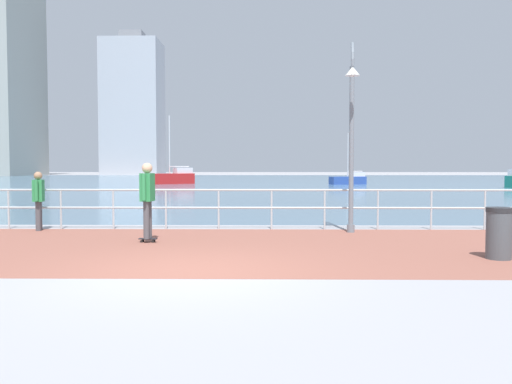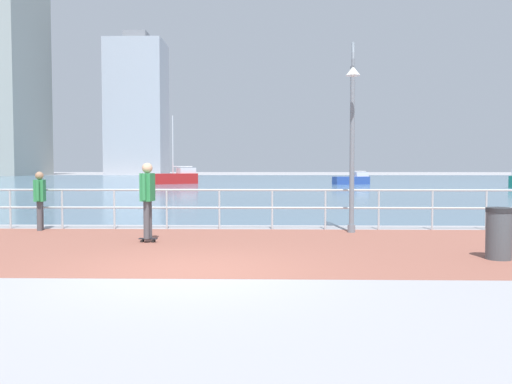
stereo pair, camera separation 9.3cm
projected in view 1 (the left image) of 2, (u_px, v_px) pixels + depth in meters
The scene contains 11 objects.
ground at pixel (251, 185), 48.30m from camera, with size 220.00×220.00×0.00m, color #9E9EA3.
brick_paving at pixel (206, 247), 10.88m from camera, with size 28.00×6.19×0.01m, color #935647.
harbor_water at pixel (253, 181), 58.91m from camera, with size 180.00×88.00×0.00m, color slate.
waterfront_railing at pixel (219, 201), 13.93m from camera, with size 25.25×0.06×1.07m.
lamppost at pixel (352, 128), 13.02m from camera, with size 0.36×0.81×4.74m.
skateboarder at pixel (147, 195), 11.50m from camera, with size 0.41×0.56×1.74m.
bystander at pixel (38, 196), 13.65m from camera, with size 0.30×0.56×1.53m.
trash_bin at pixel (499, 233), 9.45m from camera, with size 0.46×0.46×0.93m.
sailboat_red at pixel (349, 179), 49.26m from camera, with size 3.56×2.11×4.79m.
sailboat_yellow at pixel (171, 177), 50.65m from camera, with size 4.63×3.86×6.53m.
tower_steel at pixel (133, 108), 111.18m from camera, with size 11.78×10.03×29.87m.
Camera 1 is at (1.20, -8.26, 1.66)m, focal length 37.03 mm.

